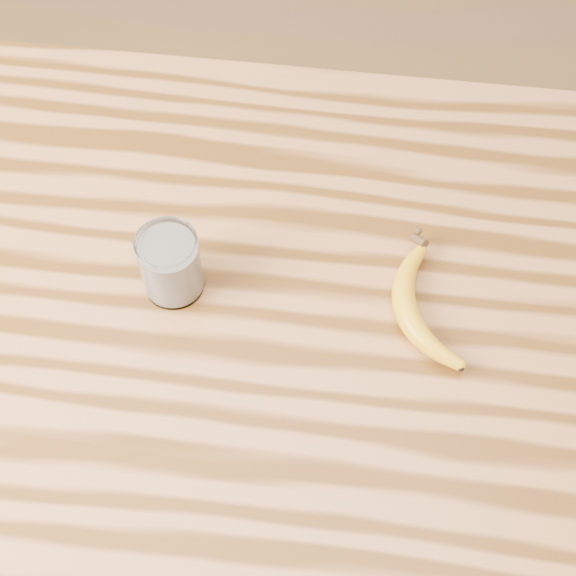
# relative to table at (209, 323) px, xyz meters

# --- Properties ---
(table) EXTENTS (1.20, 0.80, 0.90)m
(table) POSITION_rel_table_xyz_m (0.00, 0.00, 0.00)
(table) COLOR #B1733C
(table) RESTS_ON ground
(smoothie_glass) EXTENTS (0.08, 0.08, 0.10)m
(smoothie_glass) POSITION_rel_table_xyz_m (-0.03, -0.02, 0.18)
(smoothie_glass) COLOR white
(smoothie_glass) RESTS_ON table
(banana) EXTENTS (0.16, 0.27, 0.03)m
(banana) POSITION_rel_table_xyz_m (0.27, -0.03, 0.15)
(banana) COLOR gold
(banana) RESTS_ON table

